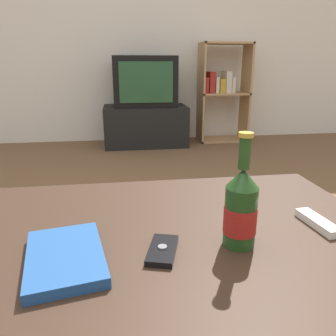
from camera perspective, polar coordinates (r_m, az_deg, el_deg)
back_wall at (r=3.73m, az=-8.05°, el=24.93°), size 8.00×0.05×2.60m
coffee_table at (r=0.81m, az=-2.99°, el=-16.36°), size 1.23×0.89×0.41m
tv_stand at (r=3.45m, az=-3.92°, el=7.37°), size 0.84×0.46×0.41m
television at (r=3.40m, az=-4.08°, el=14.81°), size 0.63×0.38×0.49m
bookshelf at (r=3.66m, az=9.34°, el=13.24°), size 0.52×0.30×1.03m
beer_bottle at (r=0.77m, az=12.55°, el=-6.92°), size 0.08×0.08×0.27m
cell_phone at (r=0.76m, az=-0.96°, el=-14.10°), size 0.09×0.13×0.02m
remote_control at (r=0.95m, az=24.63°, el=-8.59°), size 0.05×0.14×0.02m
table_book at (r=0.76m, az=-17.45°, el=-14.58°), size 0.20×0.26×0.02m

